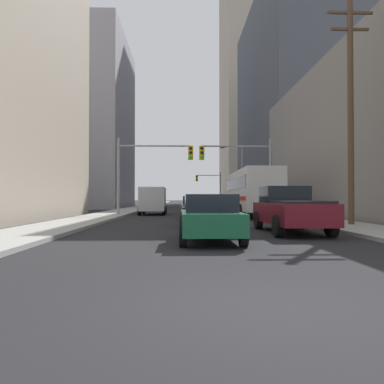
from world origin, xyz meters
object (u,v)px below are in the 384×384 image
Objects in this scene: city_bus at (251,191)px; cargo_van_silver at (153,199)px; pickup_truck_maroon at (290,210)px; traffic_signal_far_right at (210,183)px; sedan_grey at (195,207)px; traffic_signal_near_right at (239,163)px; sedan_black at (201,211)px; sedan_green at (210,218)px; traffic_signal_near_left at (152,162)px.

city_bus reaches higher than cargo_van_silver.
traffic_signal_far_right is at bearing 89.39° from pickup_truck_maroon.
sedan_grey is 6.10m from traffic_signal_near_right.
traffic_signal_far_right reaches higher than sedan_black.
city_bus is 2.13× the size of pickup_truck_maroon.
traffic_signal_far_right reaches higher than pickup_truck_maroon.
cargo_van_silver is 7.91m from traffic_signal_near_right.
cargo_van_silver is 13.44m from sedan_black.
sedan_green is 0.70× the size of traffic_signal_far_right.
sedan_black is (0.03, 6.43, 0.00)m from sedan_green.
sedan_black is at bearing -75.58° from cargo_van_silver.
city_bus reaches higher than sedan_green.
city_bus is at bearing 66.52° from sedan_black.
traffic_signal_far_right is (4.04, 40.84, 3.30)m from sedan_grey.
sedan_green is at bearing -104.95° from city_bus.
pickup_truck_maroon is at bearing -70.40° from sedan_grey.
traffic_signal_near_left is at bearing 179.15° from city_bus.
pickup_truck_maroon is 1.28× the size of sedan_green.
sedan_black is at bearing -94.83° from traffic_signal_far_right.
city_bus is 37.32m from traffic_signal_far_right.
sedan_black is at bearing -113.48° from city_bus.
city_bus is 7.92m from traffic_signal_near_left.
cargo_van_silver reaches higher than sedan_black.
city_bus is at bearing -20.94° from cargo_van_silver.
cargo_van_silver is (-7.71, 2.95, -0.64)m from city_bus.
cargo_van_silver reaches higher than sedan_green.
cargo_van_silver is at bearing 116.79° from sedan_grey.
sedan_black is (-4.37, -10.06, -1.16)m from city_bus.
pickup_truck_maroon is at bearing -90.07° from traffic_signal_near_right.
cargo_van_silver is 0.87× the size of traffic_signal_near_left.
sedan_grey is (-4.41, -3.58, -1.16)m from city_bus.
sedan_grey is 0.71× the size of traffic_signal_near_left.
traffic_signal_near_left is 1.00× the size of traffic_signal_far_right.
traffic_signal_near_left is (-6.69, 13.52, 3.20)m from pickup_truck_maroon.
traffic_signal_near_right is at bearing 172.86° from city_bus.
pickup_truck_maroon is 4.66m from sedan_green.
sedan_grey is at bearing -140.92° from city_bus.
cargo_van_silver is 0.87× the size of traffic_signal_far_right.
sedan_green is 53.99m from traffic_signal_far_right.
city_bus is 1.92× the size of traffic_signal_near_left.
traffic_signal_near_left is at bearing 100.91° from sedan_green.
sedan_green is 0.70× the size of traffic_signal_near_right.
cargo_van_silver is (-6.80, 16.36, 0.35)m from pickup_truck_maroon.
cargo_van_silver is at bearing 104.42° from sedan_black.
traffic_signal_near_right is at bearing 71.16° from sedan_black.
sedan_grey is at bearing -133.55° from traffic_signal_near_right.
traffic_signal_near_right is at bearing -0.00° from traffic_signal_near_left.
pickup_truck_maroon is at bearing 41.41° from sedan_green.
sedan_black is 0.99× the size of sedan_grey.
sedan_black is (3.35, -13.01, -0.52)m from cargo_van_silver.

